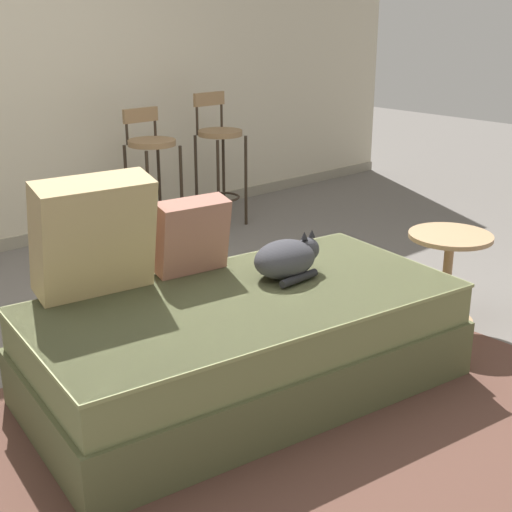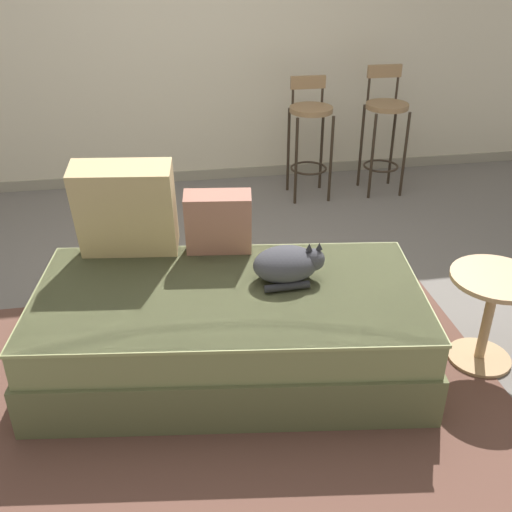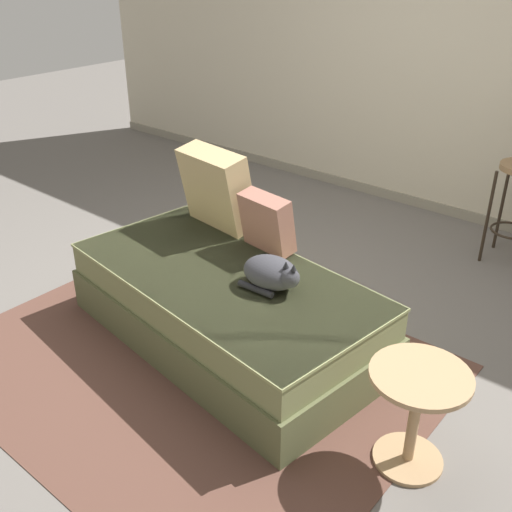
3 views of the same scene
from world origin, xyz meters
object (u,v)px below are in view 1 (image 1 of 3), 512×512
throw_pillow_middle (192,236)px  side_table (448,265)px  couch (246,342)px  throw_pillow_corner (94,236)px  bar_stool_near_window (152,162)px  cat (287,258)px  bar_stool_by_doorway (219,150)px

throw_pillow_middle → side_table: bearing=-23.4°
couch → side_table: 1.30m
side_table → throw_pillow_corner: bearing=160.6°
throw_pillow_corner → bar_stool_near_window: throw_pillow_corner is taller
throw_pillow_corner → cat: 0.88m
throw_pillow_corner → bar_stool_by_doorway: 2.62m
bar_stool_near_window → bar_stool_by_doorway: (0.62, 0.00, 0.01)m
throw_pillow_corner → bar_stool_by_doorway: bar_stool_by_doorway is taller
bar_stool_near_window → side_table: (0.35, -2.28, -0.26)m
throw_pillow_corner → bar_stool_by_doorway: (2.02, 1.66, -0.12)m
couch → throw_pillow_middle: size_ratio=5.50×
throw_pillow_middle → bar_stool_by_doorway: (1.55, 1.72, -0.04)m
cat → bar_stool_near_window: size_ratio=0.37×
throw_pillow_middle → throw_pillow_corner: bearing=172.4°
throw_pillow_corner → throw_pillow_middle: size_ratio=1.46×
throw_pillow_middle → bar_stool_by_doorway: size_ratio=0.36×
throw_pillow_middle → side_table: throw_pillow_middle is taller
bar_stool_by_doorway → throw_pillow_middle: bearing=-132.0°
throw_pillow_corner → throw_pillow_middle: 0.48m
bar_stool_near_window → side_table: bar_stool_near_window is taller
cat → bar_stool_near_window: bearing=72.9°
throw_pillow_middle → side_table: size_ratio=0.72×
couch → throw_pillow_corner: (-0.46, 0.44, 0.49)m
couch → throw_pillow_corner: 0.81m
throw_pillow_corner → throw_pillow_middle: (0.47, -0.06, -0.08)m
throw_pillow_middle → bar_stool_near_window: bearing=61.7°
side_table → bar_stool_by_doorway: bearing=83.2°
throw_pillow_corner → throw_pillow_middle: bearing=-7.6°
couch → throw_pillow_middle: bearing=89.5°
throw_pillow_middle → bar_stool_by_doorway: 2.32m
couch → side_table: (1.28, -0.17, 0.10)m
couch → cat: bearing=10.1°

